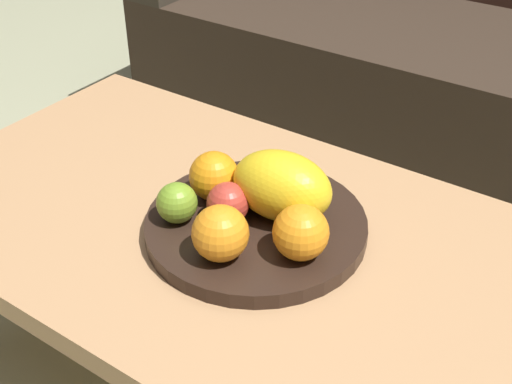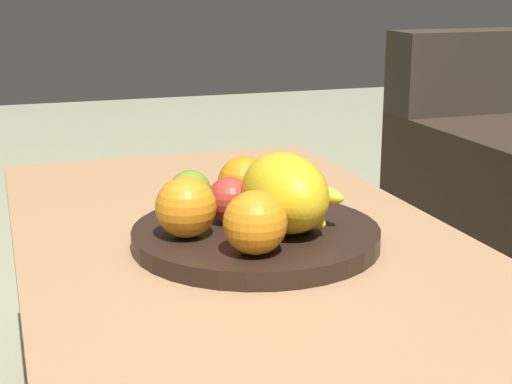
% 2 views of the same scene
% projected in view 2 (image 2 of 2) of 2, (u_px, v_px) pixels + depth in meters
% --- Properties ---
extents(coffee_table, '(1.15, 0.62, 0.40)m').
position_uv_depth(coffee_table, '(245.00, 269.00, 1.10)').
color(coffee_table, tan).
rests_on(coffee_table, ground_plane).
extents(fruit_bowl, '(0.34, 0.34, 0.03)m').
position_uv_depth(fruit_bowl, '(256.00, 236.00, 1.07)').
color(fruit_bowl, black).
rests_on(fruit_bowl, coffee_table).
extents(melon_large_front, '(0.17, 0.12, 0.11)m').
position_uv_depth(melon_large_front, '(285.00, 193.00, 1.04)').
color(melon_large_front, yellow).
rests_on(melon_large_front, fruit_bowl).
extents(orange_front, '(0.08, 0.08, 0.08)m').
position_uv_depth(orange_front, '(244.00, 183.00, 1.14)').
color(orange_front, orange).
rests_on(orange_front, fruit_bowl).
extents(orange_left, '(0.08, 0.08, 0.08)m').
position_uv_depth(orange_left, '(186.00, 207.00, 1.02)').
color(orange_left, orange).
rests_on(orange_left, fruit_bowl).
extents(orange_right, '(0.08, 0.08, 0.08)m').
position_uv_depth(orange_right, '(255.00, 223.00, 0.95)').
color(orange_right, orange).
rests_on(orange_right, fruit_bowl).
extents(apple_front, '(0.06, 0.06, 0.06)m').
position_uv_depth(apple_front, '(230.00, 200.00, 1.08)').
color(apple_front, '#B1362A').
rests_on(apple_front, fruit_bowl).
extents(apple_left, '(0.06, 0.06, 0.06)m').
position_uv_depth(apple_left, '(190.00, 192.00, 1.12)').
color(apple_left, olive).
rests_on(apple_left, fruit_bowl).
extents(banana_bunch, '(0.18, 0.11, 0.06)m').
position_uv_depth(banana_bunch, '(296.00, 203.00, 1.09)').
color(banana_bunch, yellow).
rests_on(banana_bunch, fruit_bowl).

